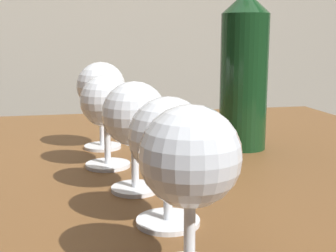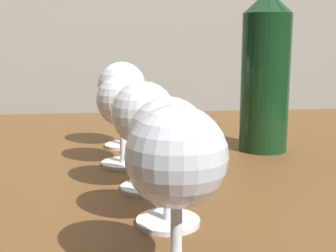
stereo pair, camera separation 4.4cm
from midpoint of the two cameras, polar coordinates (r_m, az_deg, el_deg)
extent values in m
cube|color=brown|center=(0.69, -12.82, -5.99)|extent=(1.21, 0.92, 0.03)
cylinder|color=brown|center=(1.30, 13.57, -14.26)|extent=(0.06, 0.06, 0.67)
cylinder|color=white|center=(0.36, -0.88, -12.69)|extent=(0.01, 0.01, 0.07)
sphere|color=white|center=(0.34, -0.91, -3.78)|extent=(0.08, 0.08, 0.08)
ellipsoid|color=maroon|center=(0.34, -0.90, -4.06)|extent=(0.07, 0.07, 0.03)
cylinder|color=white|center=(0.47, -2.75, -11.72)|extent=(0.06, 0.06, 0.00)
cylinder|color=white|center=(0.46, -2.78, -8.02)|extent=(0.01, 0.01, 0.06)
sphere|color=white|center=(0.44, -2.85, -1.33)|extent=(0.08, 0.08, 0.08)
ellipsoid|color=gold|center=(0.44, -2.85, -1.43)|extent=(0.07, 0.07, 0.03)
cylinder|color=white|center=(0.56, -6.29, -7.72)|extent=(0.06, 0.06, 0.00)
cylinder|color=white|center=(0.55, -6.37, -4.33)|extent=(0.01, 0.01, 0.06)
sphere|color=white|center=(0.54, -6.49, 1.48)|extent=(0.08, 0.08, 0.08)
ellipsoid|color=pink|center=(0.54, -6.49, 1.34)|extent=(0.07, 0.07, 0.03)
cylinder|color=white|center=(0.67, -9.29, -4.77)|extent=(0.06, 0.06, 0.00)
cylinder|color=white|center=(0.66, -9.39, -1.81)|extent=(0.01, 0.01, 0.07)
sphere|color=white|center=(0.65, -9.54, 3.07)|extent=(0.07, 0.07, 0.07)
ellipsoid|color=maroon|center=(0.65, -9.54, 2.93)|extent=(0.06, 0.06, 0.03)
cylinder|color=white|center=(0.78, -9.66, -2.54)|extent=(0.06, 0.06, 0.00)
cylinder|color=white|center=(0.77, -9.76, 0.26)|extent=(0.01, 0.01, 0.07)
sphere|color=white|center=(0.76, -9.91, 4.83)|extent=(0.08, 0.08, 0.08)
ellipsoid|color=beige|center=(0.76, -9.91, 4.80)|extent=(0.07, 0.07, 0.03)
cylinder|color=#143819|center=(0.76, 7.69, 5.34)|extent=(0.08, 0.08, 0.22)
cone|color=#143819|center=(0.76, 7.94, 14.90)|extent=(0.08, 0.08, 0.03)
camera|label=1|loc=(0.02, -92.86, -0.56)|focal=49.42mm
camera|label=2|loc=(0.02, 87.14, 0.56)|focal=49.42mm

